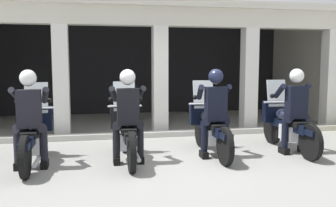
# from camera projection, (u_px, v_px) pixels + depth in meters

# --- Properties ---
(ground_plane) EXTENTS (80.00, 80.00, 0.00)m
(ground_plane) POSITION_uv_depth(u_px,v_px,m) (147.00, 128.00, 9.62)
(ground_plane) COLOR gray
(station_building) EXTENTS (10.26, 4.37, 3.15)m
(station_building) POSITION_uv_depth(u_px,v_px,m) (147.00, 52.00, 10.92)
(station_building) COLOR black
(station_building) RESTS_ON ground
(kerb_strip) EXTENTS (9.76, 0.24, 0.12)m
(kerb_strip) POSITION_uv_depth(u_px,v_px,m) (164.00, 134.00, 8.53)
(kerb_strip) COLOR #B7B5AD
(kerb_strip) RESTS_ON ground
(motorcycle_far_left) EXTENTS (0.62, 2.04, 1.35)m
(motorcycle_far_left) POSITION_uv_depth(u_px,v_px,m) (34.00, 134.00, 6.16)
(motorcycle_far_left) COLOR black
(motorcycle_far_left) RESTS_ON ground
(police_officer_far_left) EXTENTS (0.63, 0.61, 1.58)m
(police_officer_far_left) POSITION_uv_depth(u_px,v_px,m) (30.00, 111.00, 5.84)
(police_officer_far_left) COLOR black
(police_officer_far_left) RESTS_ON ground
(motorcycle_center_left) EXTENTS (0.62, 2.04, 1.35)m
(motorcycle_center_left) POSITION_uv_depth(u_px,v_px,m) (127.00, 131.00, 6.46)
(motorcycle_center_left) COLOR black
(motorcycle_center_left) RESTS_ON ground
(police_officer_center_left) EXTENTS (0.63, 0.61, 1.58)m
(police_officer_center_left) POSITION_uv_depth(u_px,v_px,m) (128.00, 108.00, 6.14)
(police_officer_center_left) COLOR black
(police_officer_center_left) RESTS_ON ground
(motorcycle_center_right) EXTENTS (0.62, 2.04, 1.35)m
(motorcycle_center_right) POSITION_uv_depth(u_px,v_px,m) (210.00, 127.00, 6.86)
(motorcycle_center_right) COLOR black
(motorcycle_center_right) RESTS_ON ground
(police_officer_center_right) EXTENTS (0.63, 0.61, 1.58)m
(police_officer_center_right) POSITION_uv_depth(u_px,v_px,m) (215.00, 105.00, 6.54)
(police_officer_center_right) COLOR black
(police_officer_center_right) RESTS_ON ground
(motorcycle_far_right) EXTENTS (0.62, 2.04, 1.35)m
(motorcycle_far_right) POSITION_uv_depth(u_px,v_px,m) (287.00, 124.00, 7.16)
(motorcycle_far_right) COLOR black
(motorcycle_far_right) RESTS_ON ground
(police_officer_far_right) EXTENTS (0.63, 0.61, 1.58)m
(police_officer_far_right) POSITION_uv_depth(u_px,v_px,m) (295.00, 104.00, 6.84)
(police_officer_far_right) COLOR black
(police_officer_far_right) RESTS_ON ground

